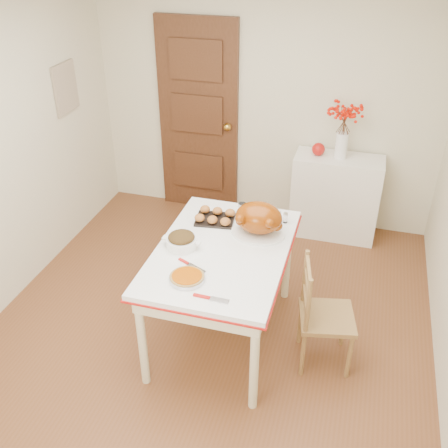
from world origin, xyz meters
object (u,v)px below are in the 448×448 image
(kitchen_table, at_px, (222,294))
(turkey_platter, at_px, (259,219))
(sideboard, at_px, (335,197))
(pumpkin_pie, at_px, (187,277))
(chair_oak, at_px, (327,315))

(kitchen_table, distance_m, turkey_platter, 0.64)
(sideboard, distance_m, turkey_platter, 1.67)
(turkey_platter, distance_m, pumpkin_pie, 0.76)
(kitchen_table, relative_size, turkey_platter, 3.38)
(kitchen_table, bearing_deg, chair_oak, -3.15)
(kitchen_table, xyz_separation_m, chair_oak, (0.80, -0.04, 0.02))
(sideboard, height_order, kitchen_table, sideboard)
(chair_oak, bearing_deg, kitchen_table, 74.96)
(turkey_platter, xyz_separation_m, pumpkin_pie, (-0.33, -0.67, -0.11))
(chair_oak, bearing_deg, turkey_platter, 50.80)
(chair_oak, distance_m, turkey_platter, 0.85)
(sideboard, relative_size, pumpkin_pie, 3.61)
(turkey_platter, bearing_deg, sideboard, 77.25)
(sideboard, xyz_separation_m, pumpkin_pie, (-0.80, -2.19, 0.43))
(chair_oak, xyz_separation_m, turkey_platter, (-0.59, 0.30, 0.53))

